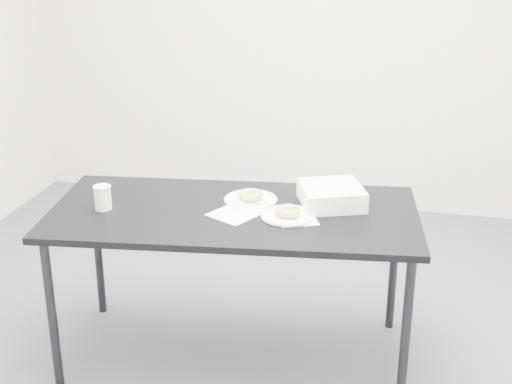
% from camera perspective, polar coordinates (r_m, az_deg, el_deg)
% --- Properties ---
extents(floor, '(4.00, 4.00, 0.00)m').
position_cam_1_polar(floor, '(3.69, -2.08, -12.02)').
color(floor, '#47474C').
rests_on(floor, ground).
extents(wall_back, '(4.00, 0.02, 2.70)m').
position_cam_1_polar(wall_back, '(5.10, 3.57, 13.52)').
color(wall_back, white).
rests_on(wall_back, floor).
extents(table, '(1.76, 0.98, 0.77)m').
position_cam_1_polar(table, '(3.28, -1.80, -2.42)').
color(table, black).
rests_on(table, floor).
extents(scorecard, '(0.28, 0.31, 0.00)m').
position_cam_1_polar(scorecard, '(3.24, -1.44, -1.63)').
color(scorecard, white).
rests_on(scorecard, table).
extents(logo_patch, '(0.05, 0.05, 0.00)m').
position_cam_1_polar(logo_patch, '(3.31, 0.13, -1.05)').
color(logo_patch, green).
rests_on(logo_patch, scorecard).
extents(pen, '(0.11, 0.04, 0.01)m').
position_cam_1_polar(pen, '(3.30, -0.23, -1.06)').
color(pen, '#0B7E54').
rests_on(pen, scorecard).
extents(napkin, '(0.22, 0.22, 0.00)m').
position_cam_1_polar(napkin, '(3.17, 3.27, -2.16)').
color(napkin, white).
rests_on(napkin, table).
extents(plate_near, '(0.24, 0.24, 0.01)m').
position_cam_1_polar(plate_near, '(3.19, 2.57, -1.91)').
color(plate_near, white).
rests_on(plate_near, napkin).
extents(donut_near, '(0.14, 0.14, 0.04)m').
position_cam_1_polar(donut_near, '(3.18, 2.58, -1.54)').
color(donut_near, gold).
rests_on(donut_near, plate_near).
extents(plate_far, '(0.25, 0.25, 0.01)m').
position_cam_1_polar(plate_far, '(3.38, -0.43, -0.61)').
color(plate_far, white).
rests_on(plate_far, table).
extents(donut_far, '(0.16, 0.16, 0.04)m').
position_cam_1_polar(donut_far, '(3.37, -0.43, -0.25)').
color(donut_far, gold).
rests_on(donut_far, plate_far).
extents(coffee_cup, '(0.08, 0.08, 0.11)m').
position_cam_1_polar(coffee_cup, '(3.33, -12.16, -0.43)').
color(coffee_cup, white).
rests_on(coffee_cup, table).
extents(cup_lid, '(0.09, 0.09, 0.01)m').
position_cam_1_polar(cup_lid, '(3.36, -1.63, -0.66)').
color(cup_lid, white).
rests_on(cup_lid, table).
extents(bakery_box, '(0.36, 0.36, 0.09)m').
position_cam_1_polar(bakery_box, '(3.33, 6.06, -0.27)').
color(bakery_box, white).
rests_on(bakery_box, table).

